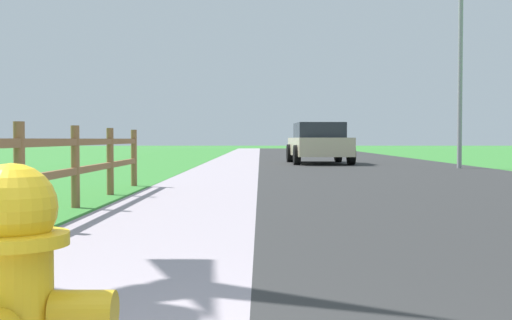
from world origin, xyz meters
name	(u,v)px	position (x,y,z in m)	size (l,w,h in m)	color
ground_plane	(259,161)	(0.00, 25.00, 0.00)	(120.00, 120.00, 0.00)	#388333
road_asphalt	(342,160)	(3.50, 27.00, 0.00)	(7.00, 66.00, 0.01)	#2E2E2E
curb_concrete	(189,160)	(-3.00, 27.00, 0.00)	(6.00, 66.00, 0.01)	#A799A3
grass_verge	(153,160)	(-4.50, 27.00, 0.01)	(5.00, 66.00, 0.00)	#388333
fire_hydrant	(11,311)	(-0.63, 1.01, 0.43)	(0.56, 0.48, 0.83)	yellow
rail_fence	(19,167)	(-2.33, 5.68, 0.62)	(0.11, 11.79, 1.07)	brown
parked_suv_beige	(319,143)	(2.17, 22.97, 0.76)	(2.23, 4.51, 1.48)	#C6B793
street_lamp	(464,48)	(6.20, 19.10, 3.65)	(1.17, 0.20, 6.11)	gray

